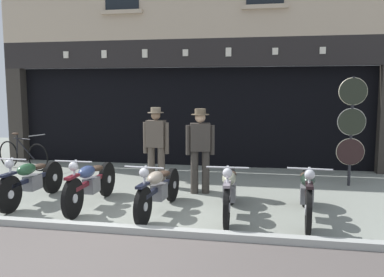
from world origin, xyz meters
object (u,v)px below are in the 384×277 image
object	(u,v)px
motorcycle_center_left	(91,182)
advert_board_near	(109,98)
motorcycle_left	(32,180)
motorcycle_center_right	(229,190)
tyre_sign_pole	(352,123)
salesman_left	(156,143)
shopkeeper_center	(200,147)
motorcycle_center	(158,188)
leaning_bicycle	(23,154)
motorcycle_right	(307,192)

from	to	relation	value
motorcycle_center_left	advert_board_near	world-z (taller)	advert_board_near
motorcycle_left	motorcycle_center_right	xyz separation A→B (m)	(3.56, -0.09, 0.01)
tyre_sign_pole	salesman_left	bearing A→B (deg)	-169.33
motorcycle_center_right	shopkeeper_center	bearing A→B (deg)	-63.87
motorcycle_center	motorcycle_center_left	bearing A→B (deg)	-1.84
leaning_bicycle	motorcycle_left	bearing A→B (deg)	52.92
tyre_sign_pole	leaning_bicycle	bearing A→B (deg)	177.07
motorcycle_right	leaning_bicycle	world-z (taller)	motorcycle_right
motorcycle_center_right	advert_board_near	size ratio (longest dim) A/B	2.01
motorcycle_center_right	motorcycle_right	xyz separation A→B (m)	(1.21, 0.06, 0.01)
tyre_sign_pole	motorcycle_center_left	bearing A→B (deg)	-152.65
motorcycle_center_right	leaning_bicycle	xyz separation A→B (m)	(-5.59, 2.91, -0.05)
motorcycle_center_left	motorcycle_right	world-z (taller)	motorcycle_right
shopkeeper_center	advert_board_near	distance (m)	4.34
motorcycle_center_left	motorcycle_right	size ratio (longest dim) A/B	0.98
motorcycle_center_left	shopkeeper_center	bearing A→B (deg)	-144.26
salesman_left	motorcycle_center_right	bearing A→B (deg)	136.77
motorcycle_center_left	motorcycle_center_right	size ratio (longest dim) A/B	1.02
motorcycle_center	tyre_sign_pole	world-z (taller)	tyre_sign_pole
shopkeeper_center	leaning_bicycle	xyz separation A→B (m)	(-4.89, 1.60, -0.55)
motorcycle_center	leaning_bicycle	distance (m)	5.33
tyre_sign_pole	advert_board_near	bearing A→B (deg)	163.88
advert_board_near	leaning_bicycle	size ratio (longest dim) A/B	0.58
motorcycle_left	motorcycle_center_right	size ratio (longest dim) A/B	0.98
motorcycle_center_right	motorcycle_right	bearing A→B (deg)	-179.18
motorcycle_left	motorcycle_center_right	bearing A→B (deg)	-179.96
motorcycle_center	tyre_sign_pole	size ratio (longest dim) A/B	0.89
motorcycle_center_right	motorcycle_right	world-z (taller)	motorcycle_right
motorcycle_left	tyre_sign_pole	distance (m)	6.40
motorcycle_left	motorcycle_center_left	world-z (taller)	motorcycle_center_left
leaning_bicycle	motorcycle_center_right	bearing A→B (deg)	79.64
motorcycle_left	leaning_bicycle	xyz separation A→B (m)	(-2.03, 2.81, -0.04)
motorcycle_center_left	salesman_left	distance (m)	1.89
advert_board_near	leaning_bicycle	world-z (taller)	advert_board_near
shopkeeper_center	tyre_sign_pole	size ratio (longest dim) A/B	0.73
motorcycle_center_left	leaning_bicycle	size ratio (longest dim) A/B	1.18
tyre_sign_pole	motorcycle_left	bearing A→B (deg)	-157.66
motorcycle_right	salesman_left	distance (m)	3.41
motorcycle_center	advert_board_near	xyz separation A→B (m)	(-2.60, 4.33, 1.37)
motorcycle_right	shopkeeper_center	size ratio (longest dim) A/B	1.25
salesman_left	tyre_sign_pole	size ratio (longest dim) A/B	0.72
motorcycle_left	motorcycle_center_right	distance (m)	3.56
motorcycle_left	motorcycle_center	distance (m)	2.40
salesman_left	tyre_sign_pole	xyz separation A→B (m)	(4.01, 0.76, 0.42)
shopkeeper_center	advert_board_near	xyz separation A→B (m)	(-3.07, 2.95, 0.86)
motorcycle_center	shopkeeper_center	bearing A→B (deg)	-104.34
shopkeeper_center	tyre_sign_pole	bearing A→B (deg)	-171.37
motorcycle_left	tyre_sign_pole	size ratio (longest dim) A/B	0.85
salesman_left	motorcycle_center_left	bearing A→B (deg)	69.70
motorcycle_center_right	leaning_bicycle	world-z (taller)	leaning_bicycle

